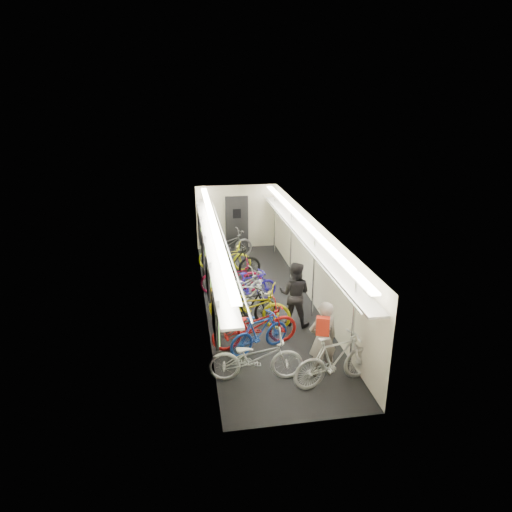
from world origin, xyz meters
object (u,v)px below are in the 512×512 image
object	(u,v)px
backpack	(323,326)
bicycle_1	(259,333)
passenger_mid	(295,294)
passenger_near	(323,339)
bicycle_0	(256,357)

from	to	relation	value
backpack	bicycle_1	bearing A→B (deg)	147.15
passenger_mid	backpack	distance (m)	2.55
passenger_near	bicycle_0	bearing A→B (deg)	-9.71
bicycle_0	bicycle_1	bearing A→B (deg)	-8.28
bicycle_1	backpack	distance (m)	1.89
bicycle_1	passenger_mid	bearing A→B (deg)	-67.60
bicycle_0	passenger_near	size ratio (longest dim) A/B	1.16
bicycle_0	bicycle_1	xyz separation A→B (m)	(0.26, 1.06, -0.04)
passenger_mid	backpack	xyz separation A→B (m)	(-0.07, -2.51, 0.44)
bicycle_0	passenger_near	bearing A→B (deg)	-86.97
passenger_near	passenger_mid	xyz separation A→B (m)	(-0.03, 2.27, -0.00)
bicycle_1	backpack	size ratio (longest dim) A/B	4.09
passenger_near	passenger_mid	world-z (taller)	passenger_near
bicycle_0	backpack	size ratio (longest dim) A/B	5.12
bicycle_0	passenger_mid	distance (m)	2.61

